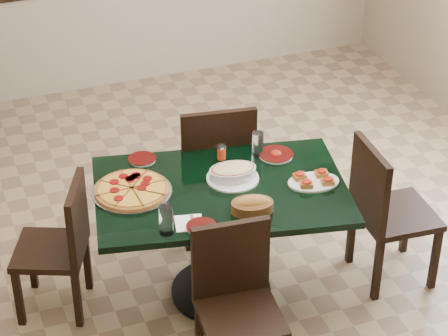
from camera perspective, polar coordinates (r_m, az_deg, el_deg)
name	(u,v)px	position (r m, az deg, el deg)	size (l,w,h in m)	color
floor	(217,269)	(5.48, -0.47, -6.63)	(5.50, 5.50, 0.00)	olive
main_table	(221,215)	(4.96, -0.21, -3.08)	(1.55, 1.16, 0.75)	black
chair_far	(215,164)	(5.45, -0.58, 0.28)	(0.52, 0.52, 0.98)	black
chair_near	(236,296)	(4.52, 0.79, -8.38)	(0.45, 0.45, 0.88)	black
chair_right	(384,206)	(5.20, 10.42, -2.48)	(0.46, 0.46, 0.93)	black
chair_left	(62,242)	(5.01, -10.52, -4.75)	(0.51, 0.51, 0.84)	black
pepperoni_pizza	(132,190)	(4.84, -6.04, -1.43)	(0.45, 0.45, 0.04)	#ABABB2
lasagna_casserole	(233,172)	(4.91, 0.57, -0.29)	(0.30, 0.30, 0.09)	silver
bread_basket	(252,205)	(4.65, 1.85, -2.44)	(0.26, 0.20, 0.10)	brown
bruschetta_platter	(314,180)	(4.91, 5.88, -0.77)	(0.32, 0.25, 0.05)	silver
side_plate_near	(202,227)	(4.54, -1.47, -3.86)	(0.17, 0.17, 0.02)	silver
side_plate_far_r	(276,154)	(5.16, 3.40, 0.90)	(0.21, 0.21, 0.03)	silver
side_plate_far_l	(142,159)	(5.13, -5.36, 0.59)	(0.16, 0.16, 0.02)	silver
napkin_setting	(189,223)	(4.58, -2.27, -3.59)	(0.17, 0.17, 0.01)	white
water_glass_a	(258,144)	(5.13, 2.22, 1.59)	(0.07, 0.07, 0.15)	silver
water_glass_b	(166,220)	(4.48, -3.81, -3.41)	(0.08, 0.08, 0.16)	silver
pepper_shaker	(222,152)	(5.10, -0.16, 1.05)	(0.05, 0.05, 0.09)	red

